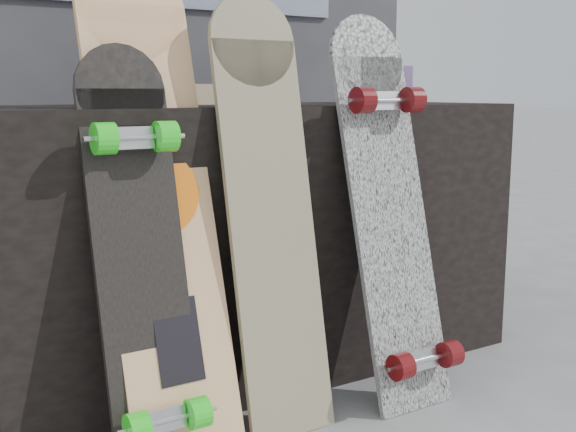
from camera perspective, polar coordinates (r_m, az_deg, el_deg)
ground at (r=1.93m, az=4.77°, el=-15.94°), size 60.00×60.00×0.00m
vendor_table at (r=2.20m, az=-2.93°, el=-1.67°), size 1.60×0.60×0.80m
booth at (r=2.94m, az=-11.48°, el=14.78°), size 2.40×0.22×2.20m
merch_box_purple at (r=2.15m, az=-12.72°, el=9.89°), size 0.18×0.12×0.10m
merch_box_small at (r=2.44m, az=7.46°, el=10.25°), size 0.14×0.14×0.12m
merch_box_flat at (r=2.22m, az=-6.28°, el=9.54°), size 0.22×0.10×0.06m
longboard_geisha at (r=1.72m, az=-10.44°, el=2.37°), size 0.27×0.35×1.18m
longboard_celtic at (r=1.79m, az=-1.50°, el=1.33°), size 0.24×0.23×1.08m
longboard_cascadia at (r=1.97m, az=8.10°, el=1.05°), size 0.24×0.34×1.05m
skateboard_dark at (r=1.65m, az=-11.56°, el=-2.65°), size 0.21×0.29×0.95m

